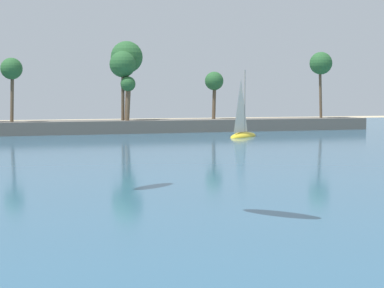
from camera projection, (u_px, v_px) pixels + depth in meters
sea at (41, 143)px, 66.55m from camera, size 220.00×111.53×0.06m
palm_headland at (22, 109)px, 80.87m from camera, size 98.45×7.57×12.92m
sailboat_mid_bay at (243, 130)px, 76.44m from camera, size 5.84×5.54×8.99m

